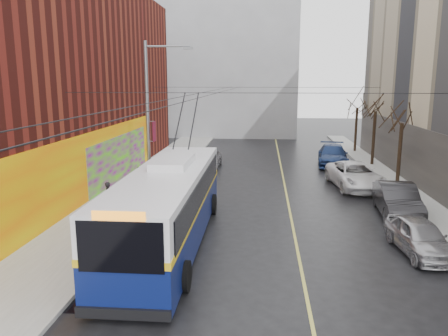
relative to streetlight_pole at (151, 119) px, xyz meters
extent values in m
plane|color=black|center=(6.14, -10.00, -4.85)|extent=(140.00, 140.00, 0.00)
cube|color=gray|center=(-1.86, 2.00, -4.77)|extent=(4.00, 60.00, 0.15)
cube|color=gray|center=(15.14, 2.00, -4.77)|extent=(2.00, 60.00, 0.15)
cube|color=#BFB74C|center=(7.64, 4.00, -4.84)|extent=(0.12, 50.00, 0.01)
cube|color=#501510|center=(-9.86, 4.00, 2.15)|extent=(12.00, 36.00, 14.00)
cube|color=yellow|center=(-3.82, 0.00, -2.85)|extent=(0.08, 28.00, 4.00)
cube|color=#93059B|center=(-3.78, 6.00, -3.25)|extent=(0.06, 12.00, 3.20)
cube|color=#4C4742|center=(16.11, 4.00, -2.85)|extent=(0.06, 36.00, 4.00)
cube|color=gray|center=(0.14, 35.00, 4.15)|extent=(20.00, 12.00, 18.00)
cylinder|color=slate|center=(-0.16, 0.00, -0.35)|extent=(0.20, 0.20, 9.00)
cube|color=#5B0D21|center=(0.19, 0.00, -0.65)|extent=(0.04, 0.60, 1.10)
cylinder|color=slate|center=(1.04, 0.00, 3.85)|extent=(2.40, 0.10, 0.10)
cube|color=slate|center=(2.14, 0.00, 3.75)|extent=(0.50, 0.22, 0.12)
cylinder|color=black|center=(2.34, 5.00, 1.35)|extent=(0.02, 60.00, 0.02)
cylinder|color=black|center=(3.34, 5.00, 1.35)|extent=(0.02, 60.00, 0.02)
cylinder|color=black|center=(6.14, -4.00, 1.55)|extent=(18.00, 0.02, 0.02)
cylinder|color=black|center=(6.14, 12.00, 1.55)|extent=(18.00, 0.02, 0.02)
cylinder|color=black|center=(15.14, 6.00, -2.75)|extent=(0.24, 0.24, 4.20)
cylinder|color=black|center=(15.14, 13.00, -2.61)|extent=(0.24, 0.24, 4.48)
cylinder|color=black|center=(15.14, 20.00, -2.66)|extent=(0.24, 0.24, 4.37)
cube|color=black|center=(1.33, -10.19, -4.84)|extent=(2.37, 3.12, 0.01)
ellipsoid|color=slate|center=(4.53, -0.54, 2.47)|extent=(0.44, 0.20, 0.12)
ellipsoid|color=slate|center=(6.57, 1.31, 3.22)|extent=(0.44, 0.20, 0.12)
ellipsoid|color=slate|center=(1.91, -0.02, 2.01)|extent=(0.44, 0.20, 0.12)
cube|color=#091349|center=(2.18, -5.73, -3.82)|extent=(2.89, 12.97, 1.62)
cube|color=silver|center=(2.18, -5.73, -2.31)|extent=(2.89, 12.97, 1.40)
cube|color=gold|center=(2.18, -5.73, -3.01)|extent=(2.94, 13.02, 0.24)
cube|color=black|center=(2.22, -12.22, -2.47)|extent=(2.48, 0.06, 1.51)
cube|color=black|center=(2.13, 0.76, -2.47)|extent=(2.48, 0.06, 1.30)
cube|color=black|center=(0.75, -5.74, -2.42)|extent=(0.12, 11.87, 1.08)
cube|color=black|center=(3.60, -5.72, -2.42)|extent=(0.12, 11.87, 1.08)
cube|color=silver|center=(2.17, -4.65, -1.45)|extent=(1.53, 3.25, 0.32)
cube|color=black|center=(2.22, -12.26, -4.47)|extent=(2.81, 0.15, 0.32)
cylinder|color=black|center=(0.80, -10.06, -4.31)|extent=(0.33, 1.08, 1.08)
cylinder|color=black|center=(3.61, -10.04, -4.31)|extent=(0.33, 1.08, 1.08)
cylinder|color=black|center=(0.74, -1.42, -4.31)|extent=(0.33, 1.08, 1.08)
cylinder|color=black|center=(3.55, -1.40, -4.31)|extent=(0.33, 1.08, 1.08)
cylinder|color=black|center=(1.77, -0.87, 0.12)|extent=(0.09, 3.75, 2.65)
cylinder|color=black|center=(2.52, -0.87, 0.12)|extent=(0.09, 3.75, 2.65)
imported|color=#A9A9AE|center=(12.54, -5.92, -4.13)|extent=(2.08, 4.34, 1.43)
imported|color=#2B2A2D|center=(13.14, -0.77, -4.01)|extent=(2.16, 5.21, 1.68)
imported|color=white|center=(12.19, 5.24, -4.02)|extent=(3.37, 6.20, 1.65)
imported|color=navy|center=(11.94, 13.05, -4.01)|extent=(2.96, 6.00, 1.68)
imported|color=#A1A1A5|center=(1.84, 11.17, -4.11)|extent=(1.82, 4.37, 1.48)
imported|color=black|center=(-1.97, -1.62, -3.93)|extent=(0.55, 0.66, 1.53)
imported|color=black|center=(-1.44, 2.47, -3.92)|extent=(0.81, 0.91, 1.56)
camera|label=1|loc=(6.13, -23.36, 2.09)|focal=35.00mm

